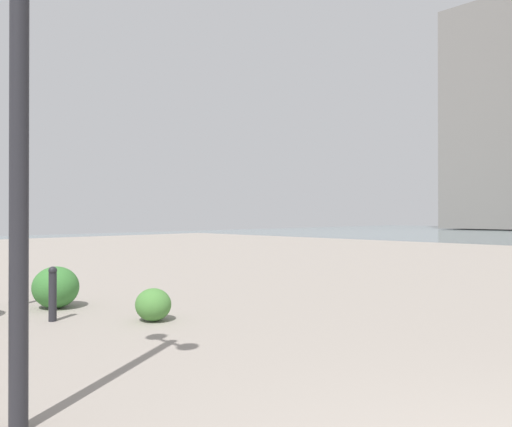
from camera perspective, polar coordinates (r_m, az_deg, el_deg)
name	(u,v)px	position (r m, az deg, el deg)	size (l,w,h in m)	color
lamppost	(20,56)	(4.23, -26.76, 16.69)	(0.98, 0.28, 4.39)	#232328
bollard_near	(53,293)	(8.13, -23.43, -8.81)	(0.13, 0.13, 0.86)	#232328
bollard_mid	(22,280)	(9.89, -26.47, -7.20)	(0.13, 0.13, 0.88)	#232328
shrub_low	(153,305)	(7.70, -12.34, -10.75)	(0.60, 0.54, 0.51)	#477F38
shrub_round	(56,287)	(9.27, -23.11, -8.22)	(0.87, 0.79, 0.74)	#387533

